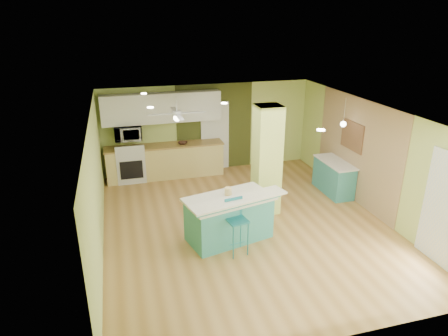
{
  "coord_description": "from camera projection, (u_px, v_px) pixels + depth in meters",
  "views": [
    {
      "loc": [
        -2.5,
        -7.33,
        4.31
      ],
      "look_at": [
        -0.37,
        0.4,
        1.21
      ],
      "focal_mm": 32.0,
      "sensor_mm": 36.0,
      "label": 1
    }
  ],
  "objects": [
    {
      "name": "ceiling_fan",
      "position": [
        177.0,
        114.0,
        9.54
      ],
      "size": [
        1.41,
        1.41,
        0.61
      ],
      "color": "silver",
      "rests_on": "ceiling"
    },
    {
      "name": "fruit_bowl",
      "position": [
        183.0,
        143.0,
        11.03
      ],
      "size": [
        0.32,
        0.32,
        0.06
      ],
      "primitive_type": "imported",
      "rotation": [
        0.0,
        0.0,
        -0.28
      ],
      "color": "#3D2318",
      "rests_on": "kitchen_run"
    },
    {
      "name": "ceiling",
      "position": [
        247.0,
        112.0,
        7.86
      ],
      "size": [
        6.0,
        7.0,
        0.01
      ],
      "primitive_type": "cube",
      "color": "white",
      "rests_on": "wall_back"
    },
    {
      "name": "upper_cabinets",
      "position": [
        162.0,
        108.0,
        10.72
      ],
      "size": [
        3.2,
        0.34,
        0.8
      ],
      "primitive_type": "cube",
      "color": "white",
      "rests_on": "wall_back"
    },
    {
      "name": "interior_door",
      "position": [
        215.0,
        136.0,
        11.56
      ],
      "size": [
        0.82,
        0.05,
        2.0
      ],
      "primitive_type": "cube",
      "color": "white",
      "rests_on": "floor"
    },
    {
      "name": "kitchen_run",
      "position": [
        165.0,
        161.0,
        11.15
      ],
      "size": [
        3.25,
        0.63,
        0.94
      ],
      "color": "#D5BF6F",
      "rests_on": "floor"
    },
    {
      "name": "stove",
      "position": [
        131.0,
        165.0,
        10.91
      ],
      "size": [
        0.76,
        0.66,
        1.08
      ],
      "color": "silver",
      "rests_on": "floor"
    },
    {
      "name": "bar_stool",
      "position": [
        236.0,
        217.0,
        7.5
      ],
      "size": [
        0.42,
        0.42,
        1.11
      ],
      "rotation": [
        0.0,
        0.0,
        0.17
      ],
      "color": "teal",
      "rests_on": "floor"
    },
    {
      "name": "french_door",
      "position": [
        446.0,
        211.0,
        7.05
      ],
      "size": [
        0.04,
        1.08,
        2.1
      ],
      "primitive_type": "cube",
      "color": "white",
      "rests_on": "floor"
    },
    {
      "name": "side_counter",
      "position": [
        334.0,
        177.0,
        10.18
      ],
      "size": [
        0.55,
        1.31,
        0.84
      ],
      "color": "teal",
      "rests_on": "floor"
    },
    {
      "name": "canister",
      "position": [
        228.0,
        191.0,
        7.98
      ],
      "size": [
        0.14,
        0.14,
        0.15
      ],
      "primitive_type": "cylinder",
      "color": "yellow",
      "rests_on": "peninsula"
    },
    {
      "name": "olive_accent",
      "position": [
        215.0,
        127.0,
        11.5
      ],
      "size": [
        2.2,
        0.02,
        2.5
      ],
      "primitive_type": "cube",
      "color": "#40461C",
      "rests_on": "floor"
    },
    {
      "name": "wall_right",
      "position": [
        372.0,
        158.0,
        9.06
      ],
      "size": [
        0.01,
        7.0,
        2.5
      ],
      "primitive_type": "cube",
      "color": "#C1D672",
      "rests_on": "floor"
    },
    {
      "name": "peninsula",
      "position": [
        229.0,
        217.0,
        8.02
      ],
      "size": [
        2.05,
        1.46,
        1.05
      ],
      "rotation": [
        0.0,
        0.0,
        0.24
      ],
      "color": "teal",
      "rests_on": "floor"
    },
    {
      "name": "floor",
      "position": [
        245.0,
        224.0,
        8.76
      ],
      "size": [
        6.0,
        7.0,
        0.01
      ],
      "primitive_type": "cube",
      "color": "#9F7037",
      "rests_on": "ground"
    },
    {
      "name": "pendant_lamp",
      "position": [
        343.0,
        124.0,
        9.41
      ],
      "size": [
        0.14,
        0.14,
        0.69
      ],
      "color": "silver",
      "rests_on": "ceiling"
    },
    {
      "name": "wall_left",
      "position": [
        96.0,
        187.0,
        7.57
      ],
      "size": [
        0.01,
        7.0,
        2.5
      ],
      "primitive_type": "cube",
      "color": "#C1D672",
      "rests_on": "floor"
    },
    {
      "name": "wall_back",
      "position": [
        208.0,
        128.0,
        11.46
      ],
      "size": [
        6.0,
        0.01,
        2.5
      ],
      "primitive_type": "cube",
      "color": "#C1D672",
      "rests_on": "floor"
    },
    {
      "name": "wood_panel",
      "position": [
        356.0,
        150.0,
        9.59
      ],
      "size": [
        0.02,
        3.4,
        2.5
      ],
      "primitive_type": "cube",
      "color": "#9C7A59",
      "rests_on": "floor"
    },
    {
      "name": "wall_decor",
      "position": [
        352.0,
        136.0,
        9.66
      ],
      "size": [
        0.03,
        0.9,
        0.7
      ],
      "primitive_type": "cube",
      "color": "brown",
      "rests_on": "wood_panel"
    },
    {
      "name": "column",
      "position": [
        267.0,
        160.0,
        8.92
      ],
      "size": [
        0.55,
        0.55,
        2.5
      ],
      "primitive_type": "cube",
      "color": "#CFE268",
      "rests_on": "floor"
    },
    {
      "name": "microwave",
      "position": [
        128.0,
        133.0,
        10.59
      ],
      "size": [
        0.7,
        0.48,
        0.39
      ],
      "primitive_type": "imported",
      "color": "white",
      "rests_on": "wall_back"
    },
    {
      "name": "wall_front",
      "position": [
        332.0,
        267.0,
        5.16
      ],
      "size": [
        6.0,
        0.01,
        2.5
      ],
      "primitive_type": "cube",
      "color": "#C1D672",
      "rests_on": "floor"
    }
  ]
}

